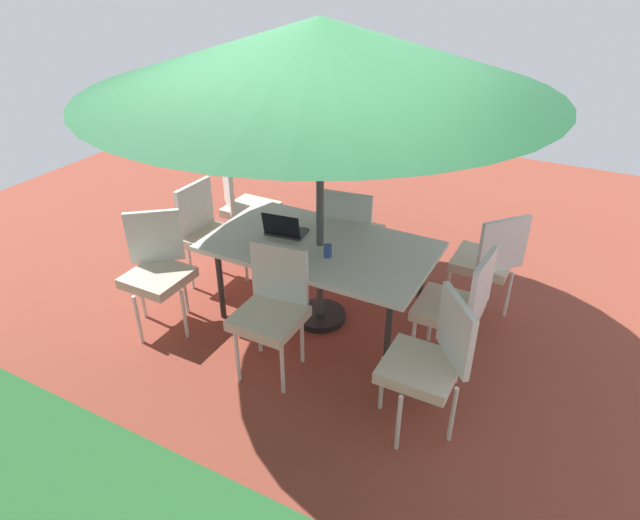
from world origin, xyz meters
name	(u,v)px	position (x,y,z in m)	size (l,w,h in m)	color
ground_plane	(320,319)	(0.00, 0.00, -0.01)	(10.00, 10.00, 0.02)	brown
dining_table	(320,250)	(0.00, 0.00, 0.68)	(1.81, 1.03, 0.73)	white
patio_umbrella	(320,55)	(0.00, 0.00, 2.17)	(3.30, 3.30, 2.42)	#4C4C4C
chair_east	(210,231)	(1.15, -0.04, 0.55)	(0.47, 0.46, 0.98)	beige
chair_southwest	(488,259)	(-1.20, -0.72, 0.55)	(0.59, 0.58, 0.98)	beige
chair_north	(272,306)	(0.02, 0.70, 0.55)	(0.47, 0.48, 0.98)	beige
chair_west	(458,304)	(-1.15, 0.05, 0.55)	(0.47, 0.46, 0.98)	beige
chair_southeast	(245,204)	(1.21, -0.67, 0.55)	(0.59, 0.59, 0.98)	beige
chair_south	(351,230)	(0.02, -0.65, 0.55)	(0.48, 0.49, 0.98)	beige
chair_northeast	(157,267)	(1.14, 0.66, 0.55)	(0.58, 0.58, 0.98)	beige
chair_northwest	(430,359)	(-1.17, 0.72, 0.55)	(0.58, 0.58, 0.98)	beige
laptop	(285,229)	(0.34, -0.01, 0.78)	(0.35, 0.29, 0.21)	#2D2D33
cup	(328,251)	(-0.14, 0.15, 0.78)	(0.06, 0.06, 0.10)	#334C99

